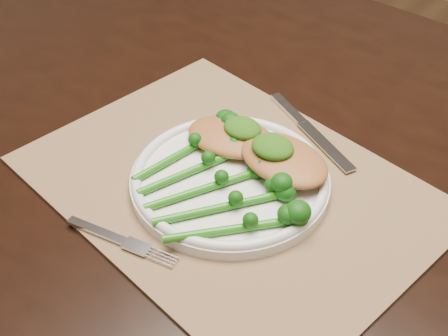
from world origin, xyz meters
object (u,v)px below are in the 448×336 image
Objects in this scene: dining_table at (259,298)px; dinner_plate at (230,179)px; placemat at (229,186)px; broccolini_bundle at (204,189)px; chicken_fillet_left at (231,137)px.

dinner_plate is at bearing -75.77° from dining_table.
placemat is 2.00× the size of broccolini_bundle.
placemat is 4.15× the size of chicken_fillet_left.
broccolini_bundle is at bearing -89.74° from placemat.
dinner_plate is at bearing -66.83° from chicken_fillet_left.
broccolini_bundle is (0.03, -0.09, -0.01)m from chicken_fillet_left.
broccolini_bundle reaches higher than dinner_plate.
dinner_plate reaches higher than dining_table.
dinner_plate is (0.03, -0.12, 0.39)m from dining_table.
dining_table is at bearing 68.29° from chicken_fillet_left.
broccolini_bundle is (-0.01, -0.04, 0.01)m from dinner_plate.
dining_table is 6.62× the size of dinner_plate.
dining_table is at bearing 109.90° from placemat.
placemat is at bearing 109.48° from broccolini_bundle.
dinner_plate is 0.04m from broccolini_bundle.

